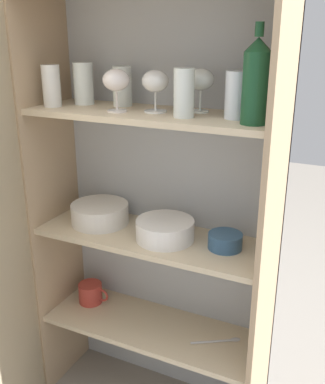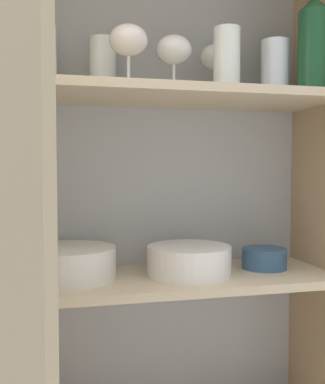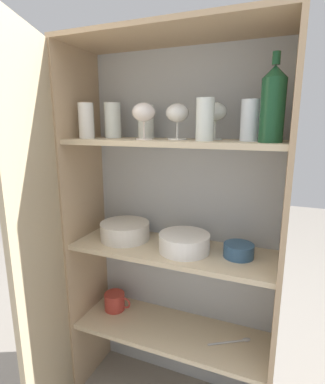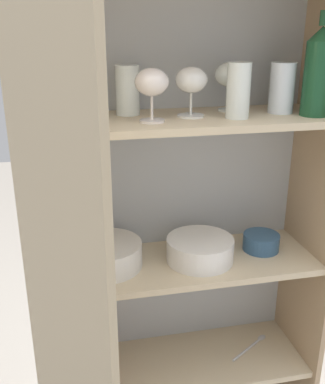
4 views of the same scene
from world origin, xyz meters
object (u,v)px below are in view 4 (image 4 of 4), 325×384
(plate_stack_white, at_px, (200,249))
(serving_bowl_small, at_px, (261,241))
(wine_bottle, at_px, (318,71))
(coffee_mug_primary, at_px, (87,358))
(mixing_bowl_large, at_px, (105,254))

(plate_stack_white, relative_size, serving_bowl_small, 1.76)
(wine_bottle, xyz_separation_m, serving_bowl_small, (-0.09, 0.08, -0.53))
(coffee_mug_primary, bearing_deg, serving_bowl_small, -1.53)
(wine_bottle, distance_m, plate_stack_white, 0.61)
(mixing_bowl_large, distance_m, serving_bowl_small, 0.50)
(mixing_bowl_large, height_order, serving_bowl_small, mixing_bowl_large)
(plate_stack_white, bearing_deg, coffee_mug_primary, 173.60)
(mixing_bowl_large, height_order, coffee_mug_primary, mixing_bowl_large)
(plate_stack_white, xyz_separation_m, coffee_mug_primary, (-0.36, 0.04, -0.38))
(wine_bottle, bearing_deg, coffee_mug_primary, 172.19)
(mixing_bowl_large, distance_m, coffee_mug_primary, 0.39)
(mixing_bowl_large, bearing_deg, plate_stack_white, -4.89)
(plate_stack_white, height_order, mixing_bowl_large, mixing_bowl_large)
(serving_bowl_small, distance_m, coffee_mug_primary, 0.68)
(wine_bottle, distance_m, coffee_mug_primary, 1.12)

